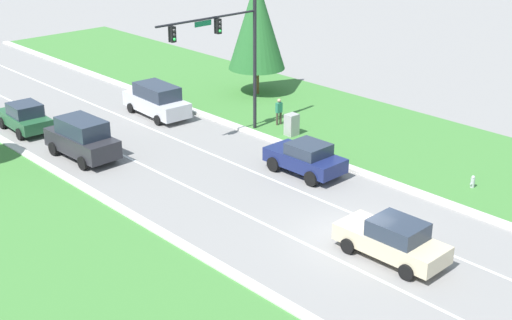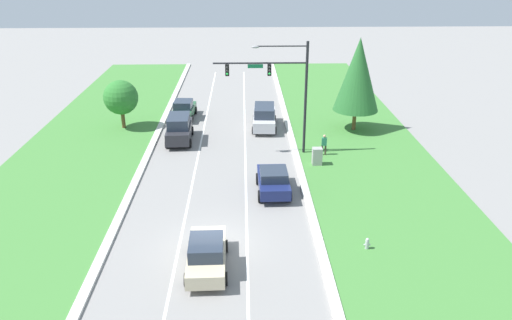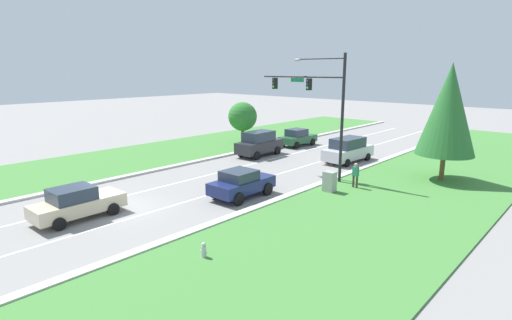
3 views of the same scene
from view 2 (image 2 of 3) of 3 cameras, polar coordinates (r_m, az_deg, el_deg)
ground_plane at (r=26.97m, az=-4.91°, el=-9.70°), size 160.00×160.00×0.00m
curb_strip_right at (r=27.17m, az=7.22°, el=-9.35°), size 0.50×90.00×0.15m
curb_strip_left at (r=27.85m, az=-16.76°, el=-9.37°), size 0.50×90.00×0.15m
grass_verge_right at (r=28.43m, az=17.87°, el=-8.89°), size 10.00×90.00×0.08m
grass_verge_left at (r=29.68m, az=-26.70°, el=-8.96°), size 10.00×90.00×0.08m
lane_stripe_inner_left at (r=27.13m, az=-8.77°, el=-9.68°), size 0.14×81.00×0.01m
lane_stripe_inner_right at (r=26.91m, az=-1.03°, el=-9.67°), size 0.14×81.00×0.01m
traffic_signal_mast at (r=36.71m, az=2.88°, el=8.89°), size 6.85×0.41×8.53m
charcoal_suv at (r=40.95m, az=-8.77°, el=3.59°), size 2.18×4.73×2.19m
silver_suv at (r=43.67m, az=0.96°, el=4.97°), size 2.27×5.16×2.02m
champagne_sedan at (r=24.81m, az=-5.65°, el=-10.63°), size 2.08×4.54×1.69m
forest_sedan at (r=46.80m, az=-8.25°, el=5.76°), size 2.13×4.20×1.73m
navy_sedan at (r=31.94m, az=2.00°, el=-2.36°), size 2.16×4.17×1.67m
utility_cabinet at (r=36.31m, az=6.99°, el=0.37°), size 0.70×0.60×1.34m
pedestrian at (r=38.00m, az=7.79°, el=1.81°), size 0.40×0.26×1.69m
fire_hydrant at (r=26.97m, az=12.57°, el=-9.36°), size 0.34×0.20×0.70m
conifer_near_right_tree at (r=42.85m, az=11.56°, el=9.54°), size 3.82×3.82×7.97m
oak_near_left_tree at (r=44.54m, az=-15.19°, el=6.90°), size 2.95×2.95×4.28m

